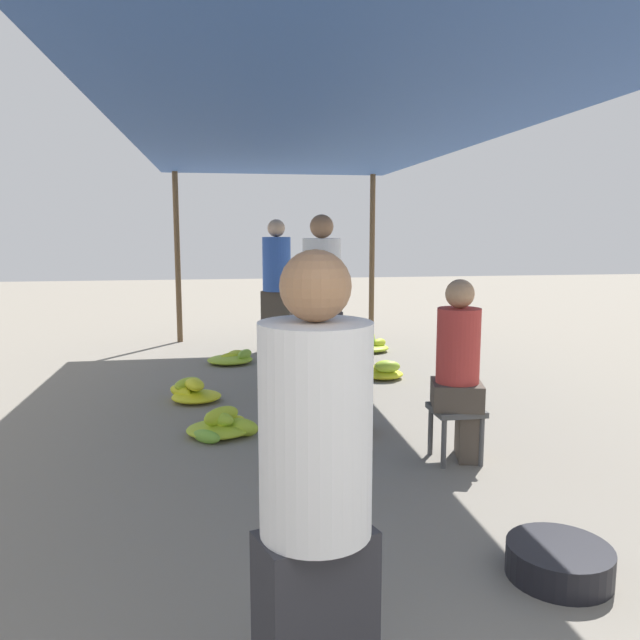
% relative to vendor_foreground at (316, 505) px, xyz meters
% --- Properties ---
extents(canopy_post_back_left, '(0.08, 0.08, 2.44)m').
position_rel_vendor_foreground_xyz_m(canopy_post_back_left, '(-0.86, 7.47, 0.41)').
color(canopy_post_back_left, brown).
rests_on(canopy_post_back_left, ground).
extents(canopy_post_back_right, '(0.08, 0.08, 2.44)m').
position_rel_vendor_foreground_xyz_m(canopy_post_back_right, '(2.01, 7.47, 0.41)').
color(canopy_post_back_right, brown).
rests_on(canopy_post_back_right, ground).
extents(canopy_tarp, '(3.27, 8.28, 0.04)m').
position_rel_vendor_foreground_xyz_m(canopy_tarp, '(0.58, 3.53, 1.65)').
color(canopy_tarp, '#33569E').
rests_on(canopy_tarp, canopy_post_front_left).
extents(vendor_foreground, '(0.42, 0.42, 1.57)m').
position_rel_vendor_foreground_xyz_m(vendor_foreground, '(0.00, 0.00, 0.00)').
color(vendor_foreground, '#2D2D33').
rests_on(vendor_foreground, ground).
extents(stool, '(0.34, 0.34, 0.39)m').
position_rel_vendor_foreground_xyz_m(stool, '(1.36, 2.31, -0.50)').
color(stool, '#4C4C4C').
rests_on(stool, ground).
extents(vendor_seated, '(0.41, 0.41, 1.29)m').
position_rel_vendor_foreground_xyz_m(vendor_seated, '(1.37, 2.31, -0.15)').
color(vendor_seated, '#4C4238').
rests_on(vendor_seated, ground).
extents(basin_black, '(0.49, 0.49, 0.15)m').
position_rel_vendor_foreground_xyz_m(basin_black, '(1.28, 0.79, -0.74)').
color(basin_black, black).
rests_on(basin_black, ground).
extents(banana_pile_left_0, '(0.60, 0.52, 0.23)m').
position_rel_vendor_foreground_xyz_m(banana_pile_left_0, '(-0.27, 3.11, -0.74)').
color(banana_pile_left_0, yellow).
rests_on(banana_pile_left_0, ground).
extents(banana_pile_left_1, '(0.58, 0.55, 0.17)m').
position_rel_vendor_foreground_xyz_m(banana_pile_left_1, '(-0.13, 5.85, -0.75)').
color(banana_pile_left_1, '#C2D229').
rests_on(banana_pile_left_1, ground).
extents(banana_pile_left_2, '(0.52, 0.49, 0.24)m').
position_rel_vendor_foreground_xyz_m(banana_pile_left_2, '(-0.54, 4.17, -0.72)').
color(banana_pile_left_2, '#AFCA2D').
rests_on(banana_pile_left_2, ground).
extents(banana_pile_right_0, '(0.45, 0.40, 0.22)m').
position_rel_vendor_foreground_xyz_m(banana_pile_right_0, '(1.47, 4.76, -0.73)').
color(banana_pile_right_0, yellow).
rests_on(banana_pile_right_0, ground).
extents(banana_pile_right_1, '(0.58, 0.57, 0.29)m').
position_rel_vendor_foreground_xyz_m(banana_pile_right_1, '(1.70, 6.31, -0.73)').
color(banana_pile_right_1, '#B3CC2C').
rests_on(banana_pile_right_1, ground).
extents(crate_near, '(0.40, 0.40, 0.18)m').
position_rel_vendor_foreground_xyz_m(crate_near, '(0.66, 3.01, -0.72)').
color(crate_near, brown).
rests_on(crate_near, ground).
extents(shopper_walking_mid, '(0.40, 0.38, 1.77)m').
position_rel_vendor_foreground_xyz_m(shopper_walking_mid, '(0.73, 4.32, 0.11)').
color(shopper_walking_mid, '#2D2D33').
rests_on(shopper_walking_mid, ground).
extents(shopper_walking_far, '(0.48, 0.48, 1.76)m').
position_rel_vendor_foreground_xyz_m(shopper_walking_far, '(0.48, 6.52, 0.10)').
color(shopper_walking_far, '#4C4238').
rests_on(shopper_walking_far, ground).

